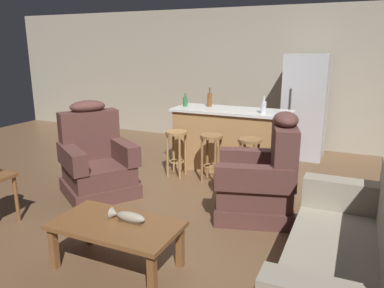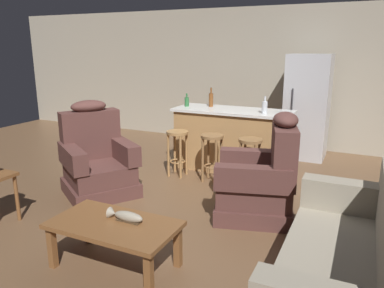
{
  "view_description": "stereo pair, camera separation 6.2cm",
  "coord_description": "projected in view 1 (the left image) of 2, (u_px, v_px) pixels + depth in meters",
  "views": [
    {
      "loc": [
        1.78,
        -4.03,
        1.88
      ],
      "look_at": [
        -0.0,
        -0.1,
        0.75
      ],
      "focal_mm": 35.0,
      "sensor_mm": 36.0,
      "label": 1
    },
    {
      "loc": [
        1.84,
        -4.0,
        1.88
      ],
      "look_at": [
        -0.0,
        -0.1,
        0.75
      ],
      "focal_mm": 35.0,
      "sensor_mm": 36.0,
      "label": 2
    }
  ],
  "objects": [
    {
      "name": "recliner_near_island",
      "position": [
        262.0,
        180.0,
        4.21
      ],
      "size": [
        1.03,
        1.03,
        1.2
      ],
      "rotation": [
        0.0,
        0.0,
        3.41
      ],
      "color": "brown",
      "rests_on": "ground_plane"
    },
    {
      "name": "bar_stool_middle",
      "position": [
        211.0,
        149.0,
        5.28
      ],
      "size": [
        0.32,
        0.32,
        0.68
      ],
      "color": "olive",
      "rests_on": "ground_plane"
    },
    {
      "name": "bottle_tall_green",
      "position": [
        263.0,
        107.0,
        5.32
      ],
      "size": [
        0.08,
        0.08,
        0.25
      ],
      "color": "silver",
      "rests_on": "kitchen_island"
    },
    {
      "name": "recliner_near_lamp",
      "position": [
        96.0,
        162.0,
        4.87
      ],
      "size": [
        1.17,
        1.17,
        1.2
      ],
      "rotation": [
        0.0,
        0.0,
        -0.59
      ],
      "color": "brown",
      "rests_on": "ground_plane"
    },
    {
      "name": "ground_plane",
      "position": [
        196.0,
        199.0,
        4.74
      ],
      "size": [
        12.0,
        12.0,
        0.0
      ],
      "color": "brown"
    },
    {
      "name": "bottle_short_amber",
      "position": [
        210.0,
        99.0,
        5.92
      ],
      "size": [
        0.07,
        0.07,
        0.3
      ],
      "color": "brown",
      "rests_on": "kitchen_island"
    },
    {
      "name": "refrigerator",
      "position": [
        305.0,
        107.0,
        6.39
      ],
      "size": [
        0.7,
        0.69,
        1.76
      ],
      "color": "#B7B7BC",
      "rests_on": "ground_plane"
    },
    {
      "name": "couch",
      "position": [
        354.0,
        268.0,
        2.68
      ],
      "size": [
        0.85,
        1.9,
        0.94
      ],
      "rotation": [
        0.0,
        0.0,
        3.15
      ],
      "color": "#9E937F",
      "rests_on": "ground_plane"
    },
    {
      "name": "fish_figurine",
      "position": [
        127.0,
        217.0,
        3.21
      ],
      "size": [
        0.34,
        0.1,
        0.1
      ],
      "color": "#4C3823",
      "rests_on": "coffee_table"
    },
    {
      "name": "back_wall",
      "position": [
        262.0,
        78.0,
        7.16
      ],
      "size": [
        12.0,
        0.05,
        2.6
      ],
      "color": "#A89E89",
      "rests_on": "ground_plane"
    },
    {
      "name": "kitchen_island",
      "position": [
        231.0,
        139.0,
        5.8
      ],
      "size": [
        1.8,
        0.7,
        0.95
      ],
      "color": "#AD7F4C",
      "rests_on": "ground_plane"
    },
    {
      "name": "bar_stool_right",
      "position": [
        249.0,
        154.0,
        5.06
      ],
      "size": [
        0.32,
        0.32,
        0.68
      ],
      "color": "olive",
      "rests_on": "ground_plane"
    },
    {
      "name": "coffee_table",
      "position": [
        116.0,
        229.0,
        3.2
      ],
      "size": [
        1.1,
        0.6,
        0.42
      ],
      "color": "brown",
      "rests_on": "ground_plane"
    },
    {
      "name": "bottle_wine_dark",
      "position": [
        185.0,
        101.0,
        5.95
      ],
      "size": [
        0.07,
        0.07,
        0.21
      ],
      "color": "#2D6B38",
      "rests_on": "kitchen_island"
    },
    {
      "name": "bar_stool_left",
      "position": [
        176.0,
        145.0,
        5.5
      ],
      "size": [
        0.32,
        0.32,
        0.68
      ],
      "color": "#A87A47",
      "rests_on": "ground_plane"
    }
  ]
}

